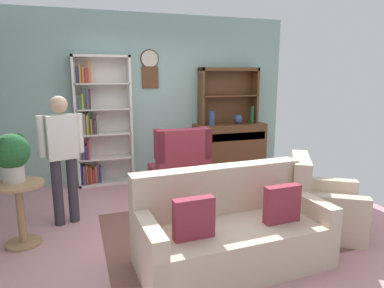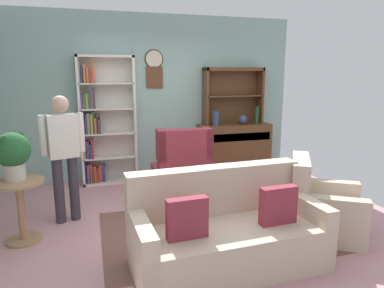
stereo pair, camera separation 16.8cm
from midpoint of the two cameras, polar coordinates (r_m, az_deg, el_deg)
ground_plane at (r=4.36m, az=-1.54°, el=-13.05°), size 5.40×4.60×0.02m
wall_back at (r=6.05m, az=-7.64°, el=7.65°), size 5.00×0.09×2.80m
area_rug at (r=4.16m, az=2.43°, el=-14.14°), size 2.51×1.80×0.01m
bookshelf at (r=5.79m, az=-16.05°, el=3.37°), size 0.90×0.30×2.10m
sideboard at (r=6.33m, az=5.49°, el=-0.31°), size 1.30×0.45×0.92m
sideboard_hutch at (r=6.30m, az=5.27°, el=9.27°), size 1.10×0.26×1.00m
vase_tall at (r=6.02m, az=2.50°, el=4.28°), size 0.11×0.11×0.25m
vase_round at (r=6.25m, az=6.92°, el=4.10°), size 0.15×0.15×0.17m
bottle_wine at (r=6.33m, az=9.15°, el=4.80°), size 0.07×0.07×0.32m
couch_floral at (r=3.42m, az=4.98°, el=-14.41°), size 1.84×0.94×0.90m
armchair_floral at (r=4.27m, az=19.62°, el=-9.94°), size 1.06×1.05×0.88m
wingback_chair at (r=5.13m, az=-2.98°, el=-4.57°), size 0.79×0.81×1.05m
plant_stand at (r=4.15m, az=-27.71°, el=-9.26°), size 0.52×0.52×0.69m
potted_plant_large at (r=4.06m, az=-28.91°, el=-1.48°), size 0.37×0.37×0.51m
person_reading at (r=4.38m, az=-21.79°, el=-1.12°), size 0.52×0.29×1.56m
coffee_table at (r=4.17m, az=-0.18°, el=-8.85°), size 0.80×0.50×0.42m
book_stack at (r=4.05m, az=-0.04°, el=-8.08°), size 0.19×0.13×0.05m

